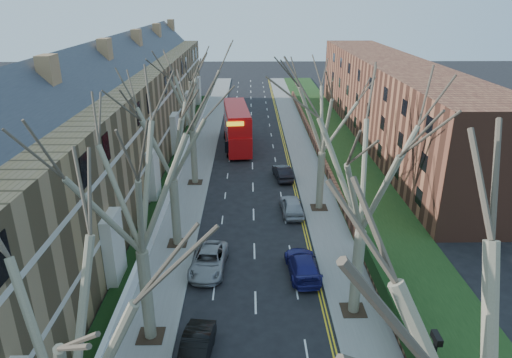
{
  "coord_description": "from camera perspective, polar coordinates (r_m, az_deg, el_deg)",
  "views": [
    {
      "loc": [
        -0.31,
        -13.79,
        17.16
      ],
      "look_at": [
        0.2,
        20.59,
        3.4
      ],
      "focal_mm": 32.0,
      "sensor_mm": 36.0,
      "label": 1
    }
  ],
  "objects": [
    {
      "name": "tree_right_far",
      "position": [
        37.15,
        8.59,
        9.26
      ],
      "size": [
        10.15,
        10.15,
        14.22
      ],
      "color": "#756B53",
      "rests_on": "ground"
    },
    {
      "name": "car_left_mid",
      "position": [
        24.63,
        -7.56,
        -20.43
      ],
      "size": [
        1.85,
        4.24,
        1.36
      ],
      "primitive_type": "imported",
      "rotation": [
        0.0,
        0.0,
        -0.1
      ],
      "color": "black",
      "rests_on": "ground"
    },
    {
      "name": "terrace_left",
      "position": [
        48.16,
        -17.03,
        6.87
      ],
      "size": [
        9.7,
        78.0,
        13.6
      ],
      "color": "olive",
      "rests_on": "ground"
    },
    {
      "name": "tree_left_far",
      "position": [
        31.29,
        -10.82,
        6.76
      ],
      "size": [
        10.15,
        10.15,
        14.22
      ],
      "color": "#756B53",
      "rests_on": "ground"
    },
    {
      "name": "tree_left_near",
      "position": [
        13.88,
        -24.62,
        -16.9
      ],
      "size": [
        9.8,
        9.8,
        13.73
      ],
      "color": "#756B53",
      "rests_on": "ground"
    },
    {
      "name": "double_decker_bus",
      "position": [
        55.68,
        -2.4,
        6.41
      ],
      "size": [
        3.72,
        11.87,
        4.86
      ],
      "rotation": [
        0.0,
        0.0,
        3.23
      ],
      "color": "#BC0D0E",
      "rests_on": "ground"
    },
    {
      "name": "front_wall_left",
      "position": [
        48.31,
        -9.54,
        1.47
      ],
      "size": [
        0.3,
        78.0,
        1.0
      ],
      "color": "white",
      "rests_on": "ground"
    },
    {
      "name": "pavement_right",
      "position": [
        55.85,
        5.69,
        3.86
      ],
      "size": [
        3.0,
        102.0,
        0.12
      ],
      "primitive_type": "cube",
      "color": "slate",
      "rests_on": "ground"
    },
    {
      "name": "pavement_left",
      "position": [
        55.78,
        -6.68,
        3.8
      ],
      "size": [
        3.0,
        102.0,
        0.12
      ],
      "primitive_type": "cube",
      "color": "slate",
      "rests_on": "ground"
    },
    {
      "name": "grass_verge_right",
      "position": [
        56.51,
        10.24,
        3.93
      ],
      "size": [
        6.0,
        102.0,
        0.06
      ],
      "color": "#193413",
      "rests_on": "ground"
    },
    {
      "name": "car_right_mid",
      "position": [
        38.79,
        4.49,
        -3.32
      ],
      "size": [
        1.96,
        4.42,
        1.48
      ],
      "primitive_type": "imported",
      "rotation": [
        0.0,
        0.0,
        3.19
      ],
      "color": "#9A9BA3",
      "rests_on": "ground"
    },
    {
      "name": "car_right_far",
      "position": [
        46.08,
        3.35,
        0.83
      ],
      "size": [
        2.01,
        4.36,
        1.38
      ],
      "primitive_type": "imported",
      "rotation": [
        0.0,
        0.0,
        3.28
      ],
      "color": "black",
      "rests_on": "ground"
    },
    {
      "name": "car_left_far",
      "position": [
        31.28,
        -5.93,
        -10.12
      ],
      "size": [
        2.62,
        5.03,
        1.35
      ],
      "primitive_type": "imported",
      "rotation": [
        0.0,
        0.0,
        -0.08
      ],
      "color": "gray",
      "rests_on": "ground"
    },
    {
      "name": "car_right_near",
      "position": [
        30.81,
        5.87,
        -10.63
      ],
      "size": [
        2.27,
        4.89,
        1.38
      ],
      "primitive_type": "imported",
      "rotation": [
        0.0,
        0.0,
        3.21
      ],
      "color": "navy",
      "rests_on": "ground"
    },
    {
      "name": "flats_right",
      "position": [
        60.74,
        16.4,
        9.36
      ],
      "size": [
        13.97,
        54.0,
        10.0
      ],
      "color": "brown",
      "rests_on": "ground"
    },
    {
      "name": "tree_right_mid",
      "position": [
        23.85,
        13.81,
        2.57
      ],
      "size": [
        10.5,
        10.5,
        14.71
      ],
      "color": "#756B53",
      "rests_on": "ground"
    },
    {
      "name": "tree_left_mid",
      "position": [
        21.88,
        -15.06,
        0.69
      ],
      "size": [
        10.5,
        10.5,
        14.71
      ],
      "color": "#756B53",
      "rests_on": "ground"
    },
    {
      "name": "tree_left_dist",
      "position": [
        42.82,
        -8.23,
        11.36
      ],
      "size": [
        10.5,
        10.5,
        14.71
      ],
      "color": "#756B53",
      "rests_on": "ground"
    }
  ]
}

